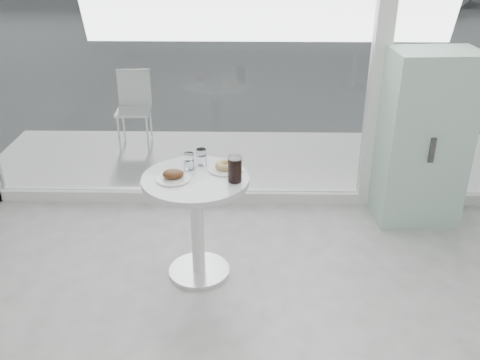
{
  "coord_description": "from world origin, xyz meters",
  "views": [
    {
      "loc": [
        -0.14,
        -1.28,
        2.32
      ],
      "look_at": [
        -0.2,
        1.7,
        0.85
      ],
      "focal_mm": 40.0,
      "sensor_mm": 36.0,
      "label": 1
    }
  ],
  "objects_px": {
    "mint_cabinet": "(423,139)",
    "main_table": "(197,206)",
    "plate_donut": "(226,167)",
    "water_tumbler_b": "(201,157)",
    "water_tumbler_a": "(189,162)",
    "patio_chair": "(134,104)",
    "cola_glass": "(235,170)",
    "plate_fritter": "(174,176)"
  },
  "relations": [
    {
      "from": "main_table",
      "to": "patio_chair",
      "type": "bearing_deg",
      "value": 111.0
    },
    {
      "from": "plate_donut",
      "to": "water_tumbler_b",
      "type": "bearing_deg",
      "value": 152.82
    },
    {
      "from": "water_tumbler_a",
      "to": "cola_glass",
      "type": "xyz_separation_m",
      "value": [
        0.32,
        -0.18,
        0.03
      ]
    },
    {
      "from": "mint_cabinet",
      "to": "plate_donut",
      "type": "xyz_separation_m",
      "value": [
        -1.56,
        -0.73,
        0.08
      ]
    },
    {
      "from": "mint_cabinet",
      "to": "cola_glass",
      "type": "relative_size",
      "value": 8.17
    },
    {
      "from": "water_tumbler_b",
      "to": "cola_glass",
      "type": "bearing_deg",
      "value": -48.08
    },
    {
      "from": "water_tumbler_b",
      "to": "patio_chair",
      "type": "bearing_deg",
      "value": 113.44
    },
    {
      "from": "patio_chair",
      "to": "cola_glass",
      "type": "height_order",
      "value": "cola_glass"
    },
    {
      "from": "water_tumbler_a",
      "to": "patio_chair",
      "type": "bearing_deg",
      "value": 110.87
    },
    {
      "from": "main_table",
      "to": "water_tumbler_a",
      "type": "distance_m",
      "value": 0.3
    },
    {
      "from": "patio_chair",
      "to": "cola_glass",
      "type": "distance_m",
      "value": 2.65
    },
    {
      "from": "mint_cabinet",
      "to": "cola_glass",
      "type": "distance_m",
      "value": 1.75
    },
    {
      "from": "mint_cabinet",
      "to": "water_tumbler_b",
      "type": "relative_size",
      "value": 12.72
    },
    {
      "from": "plate_donut",
      "to": "main_table",
      "type": "bearing_deg",
      "value": -148.46
    },
    {
      "from": "mint_cabinet",
      "to": "main_table",
      "type": "bearing_deg",
      "value": -158.35
    },
    {
      "from": "water_tumbler_a",
      "to": "mint_cabinet",
      "type": "bearing_deg",
      "value": 21.66
    },
    {
      "from": "plate_donut",
      "to": "plate_fritter",
      "type": "bearing_deg",
      "value": -154.53
    },
    {
      "from": "mint_cabinet",
      "to": "water_tumbler_b",
      "type": "bearing_deg",
      "value": -163.89
    },
    {
      "from": "patio_chair",
      "to": "water_tumbler_a",
      "type": "height_order",
      "value": "water_tumbler_a"
    },
    {
      "from": "main_table",
      "to": "plate_fritter",
      "type": "distance_m",
      "value": 0.28
    },
    {
      "from": "mint_cabinet",
      "to": "water_tumbler_a",
      "type": "bearing_deg",
      "value": -162.39
    },
    {
      "from": "mint_cabinet",
      "to": "plate_donut",
      "type": "bearing_deg",
      "value": -159.13
    },
    {
      "from": "plate_fritter",
      "to": "water_tumbler_a",
      "type": "xyz_separation_m",
      "value": [
        0.08,
        0.17,
        0.02
      ]
    },
    {
      "from": "cola_glass",
      "to": "mint_cabinet",
      "type": "bearing_deg",
      "value": 31.19
    },
    {
      "from": "mint_cabinet",
      "to": "water_tumbler_a",
      "type": "xyz_separation_m",
      "value": [
        -1.81,
        -0.72,
        0.11
      ]
    },
    {
      "from": "plate_fritter",
      "to": "water_tumbler_b",
      "type": "xyz_separation_m",
      "value": [
        0.16,
        0.25,
        0.02
      ]
    },
    {
      "from": "water_tumbler_a",
      "to": "water_tumbler_b",
      "type": "relative_size",
      "value": 1.03
    },
    {
      "from": "mint_cabinet",
      "to": "water_tumbler_b",
      "type": "height_order",
      "value": "mint_cabinet"
    },
    {
      "from": "plate_donut",
      "to": "water_tumbler_a",
      "type": "bearing_deg",
      "value": 178.69
    },
    {
      "from": "main_table",
      "to": "plate_donut",
      "type": "xyz_separation_m",
      "value": [
        0.2,
        0.12,
        0.24
      ]
    },
    {
      "from": "cola_glass",
      "to": "main_table",
      "type": "bearing_deg",
      "value": 167.55
    },
    {
      "from": "patio_chair",
      "to": "water_tumbler_a",
      "type": "relative_size",
      "value": 7.08
    },
    {
      "from": "mint_cabinet",
      "to": "plate_fritter",
      "type": "distance_m",
      "value": 2.09
    },
    {
      "from": "patio_chair",
      "to": "plate_donut",
      "type": "distance_m",
      "value": 2.45
    },
    {
      "from": "main_table",
      "to": "water_tumbler_b",
      "type": "relative_size",
      "value": 6.86
    },
    {
      "from": "plate_donut",
      "to": "mint_cabinet",
      "type": "bearing_deg",
      "value": 24.92
    },
    {
      "from": "mint_cabinet",
      "to": "patio_chair",
      "type": "distance_m",
      "value": 3.02
    },
    {
      "from": "main_table",
      "to": "cola_glass",
      "type": "bearing_deg",
      "value": -12.45
    },
    {
      "from": "main_table",
      "to": "mint_cabinet",
      "type": "distance_m",
      "value": 1.96
    },
    {
      "from": "main_table",
      "to": "plate_donut",
      "type": "relative_size",
      "value": 3.14
    },
    {
      "from": "main_table",
      "to": "mint_cabinet",
      "type": "relative_size",
      "value": 0.54
    },
    {
      "from": "patio_chair",
      "to": "plate_fritter",
      "type": "xyz_separation_m",
      "value": [
        0.75,
        -2.34,
        0.28
      ]
    }
  ]
}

